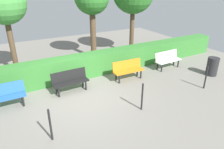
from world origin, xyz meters
name	(u,v)px	position (x,y,z in m)	size (l,w,h in m)	color
ground_plane	(82,98)	(0.00, 0.00, 0.00)	(19.67, 19.67, 0.00)	gray
bench_white	(168,59)	(-4.96, -0.75, 0.48)	(1.48, 0.53, 0.86)	white
bench_orange	(128,69)	(-2.48, -0.62, 0.48)	(1.44, 0.50, 0.86)	orange
bench_black	(70,80)	(0.16, -0.77, 0.48)	(1.44, 0.50, 0.86)	black
bench_blue	(0,96)	(2.67, -0.72, 0.48)	(1.65, 0.46, 0.86)	blue
hedge_row	(89,65)	(-1.12, -1.86, 0.52)	(15.67, 0.76, 1.04)	#387F33
tree_far	(3,3)	(1.87, -3.48, 3.26)	(1.86, 1.86, 4.24)	brown
railing_post_near	(206,77)	(-4.75, 1.70, 0.50)	(0.06, 0.06, 1.00)	black
railing_post_mid	(142,97)	(-1.54, 1.70, 0.50)	(0.06, 0.06, 1.00)	black
railing_post_far	(50,125)	(1.54, 1.70, 0.50)	(0.06, 0.06, 1.00)	black
trash_bin	(212,66)	(-6.19, 0.94, 0.43)	(0.51, 0.51, 0.86)	#262628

